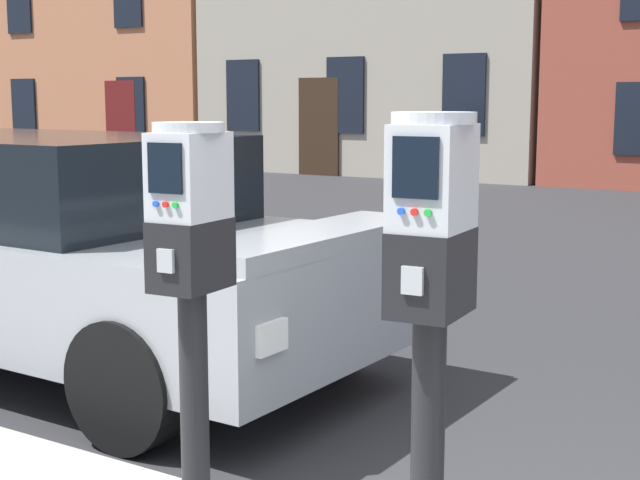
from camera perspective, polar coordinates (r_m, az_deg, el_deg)
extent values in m
cylinder|color=black|center=(2.96, -7.79, -11.87)|extent=(0.10, 0.10, 0.93)
cube|color=black|center=(2.81, -8.03, -0.90)|extent=(0.19, 0.25, 0.21)
cube|color=#A5A8AD|center=(2.71, -9.59, -1.29)|extent=(0.06, 0.02, 0.07)
cube|color=#B7BABF|center=(2.78, -8.14, 3.96)|extent=(0.19, 0.24, 0.26)
cube|color=black|center=(2.68, -9.64, 4.43)|extent=(0.12, 0.02, 0.15)
cylinder|color=blue|center=(2.71, -10.19, 2.23)|extent=(0.02, 0.01, 0.02)
cylinder|color=red|center=(2.69, -9.60, 2.19)|extent=(0.02, 0.01, 0.02)
cylinder|color=green|center=(2.67, -9.01, 2.16)|extent=(0.02, 0.01, 0.02)
cylinder|color=#B7BABF|center=(2.77, -8.20, 6.97)|extent=(0.23, 0.23, 0.03)
cube|color=black|center=(2.37, 6.92, -2.01)|extent=(0.19, 0.25, 0.22)
cube|color=#A5A8AD|center=(2.26, 5.77, -2.54)|extent=(0.06, 0.02, 0.07)
cube|color=#B7BABF|center=(2.34, 7.03, 3.89)|extent=(0.19, 0.24, 0.27)
cube|color=black|center=(2.23, 5.96, 4.50)|extent=(0.12, 0.02, 0.15)
cylinder|color=blue|center=(2.25, 5.07, 1.80)|extent=(0.02, 0.01, 0.02)
cylinder|color=red|center=(2.24, 5.89, 1.75)|extent=(0.02, 0.01, 0.02)
cylinder|color=green|center=(2.22, 6.73, 1.69)|extent=(0.02, 0.01, 0.02)
cylinder|color=#B7BABF|center=(2.33, 7.10, 7.56)|extent=(0.23, 0.23, 0.03)
cube|color=gray|center=(5.97, -16.42, -1.74)|extent=(4.43, 1.88, 0.62)
cube|color=black|center=(6.07, -18.00, 3.78)|extent=(2.58, 1.69, 0.52)
cube|color=gray|center=(4.60, -0.39, -0.01)|extent=(0.47, 1.69, 0.10)
cube|color=white|center=(5.12, 5.99, -2.78)|extent=(0.04, 0.20, 0.14)
cube|color=white|center=(3.99, -3.06, -6.07)|extent=(0.04, 0.20, 0.14)
cylinder|color=black|center=(5.66, 0.00, -4.73)|extent=(0.64, 0.23, 0.64)
cylinder|color=black|center=(4.43, -11.84, -8.78)|extent=(0.64, 0.23, 0.64)
cylinder|color=black|center=(7.66, -18.86, -1.65)|extent=(0.64, 0.23, 0.64)
cube|color=black|center=(26.24, -17.97, 7.94)|extent=(0.90, 0.06, 1.46)
cube|color=black|center=(23.36, -11.69, 8.13)|extent=(0.90, 0.06, 1.46)
cube|color=black|center=(26.36, -18.24, 13.70)|extent=(0.90, 0.06, 1.46)
cube|color=#591414|center=(23.61, -12.27, 7.13)|extent=(1.00, 0.07, 2.10)
cube|color=black|center=(21.11, -4.82, 8.96)|extent=(0.90, 0.06, 1.60)
cube|color=black|center=(19.61, 1.58, 9.01)|extent=(0.90, 0.06, 1.60)
cube|color=black|center=(18.38, 8.94, 8.92)|extent=(0.90, 0.06, 1.60)
cube|color=black|center=(19.96, -0.07, 7.07)|extent=(1.00, 0.07, 2.10)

